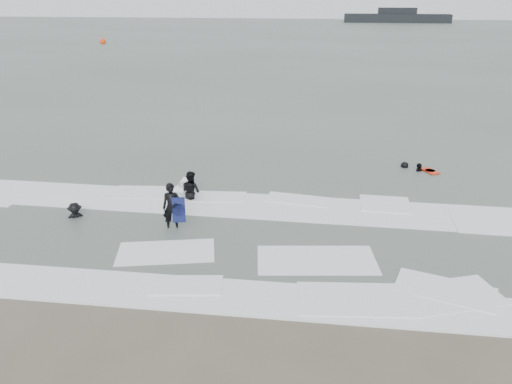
# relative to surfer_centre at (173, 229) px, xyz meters

# --- Properties ---
(ground) EXTENTS (320.00, 320.00, 0.00)m
(ground) POSITION_rel_surfer_centre_xyz_m (2.94, -3.52, 0.00)
(ground) COLOR brown
(ground) RESTS_ON ground
(sea) EXTENTS (320.00, 320.00, 0.00)m
(sea) POSITION_rel_surfer_centre_xyz_m (2.94, 76.48, 0.06)
(sea) COLOR #47544C
(sea) RESTS_ON ground
(surfer_centre) EXTENTS (0.78, 0.63, 1.86)m
(surfer_centre) POSITION_rel_surfer_centre_xyz_m (0.00, 0.00, 0.00)
(surfer_centre) COLOR black
(surfer_centre) RESTS_ON ground
(surfer_wading) EXTENTS (1.12, 1.04, 1.85)m
(surfer_wading) POSITION_rel_surfer_centre_xyz_m (-0.08, 2.91, 0.00)
(surfer_wading) COLOR black
(surfer_wading) RESTS_ON ground
(surfer_breaker) EXTENTS (1.14, 0.99, 1.53)m
(surfer_breaker) POSITION_rel_surfer_centre_xyz_m (-4.07, 0.34, 0.00)
(surfer_breaker) COLOR black
(surfer_breaker) RESTS_ON ground
(surfer_right_near) EXTENTS (0.93, 0.94, 1.60)m
(surfer_right_near) POSITION_rel_surfer_centre_xyz_m (10.18, 8.05, 0.00)
(surfer_right_near) COLOR black
(surfer_right_near) RESTS_ON ground
(surfer_right_far) EXTENTS (0.86, 0.75, 1.48)m
(surfer_right_far) POSITION_rel_surfer_centre_xyz_m (9.53, 8.46, 0.00)
(surfer_right_far) COLOR black
(surfer_right_far) RESTS_ON ground
(surf_foam) EXTENTS (30.03, 9.06, 0.09)m
(surf_foam) POSITION_rel_surfer_centre_xyz_m (2.94, 0.18, 0.04)
(surf_foam) COLOR white
(surf_foam) RESTS_ON ground
(bodyboards) EXTENTS (11.98, 8.66, 1.25)m
(bodyboards) POSITION_rel_surfer_centre_xyz_m (3.53, 3.73, 0.50)
(bodyboards) COLOR #0E1444
(bodyboards) RESTS_ON ground
(buoy) EXTENTS (1.00, 1.00, 1.65)m
(buoy) POSITION_rel_surfer_centre_xyz_m (-33.15, 67.54, 0.42)
(buoy) COLOR #ED3F0A
(buoy) RESTS_ON ground
(vessel_horizon) EXTENTS (29.65, 5.29, 4.02)m
(vessel_horizon) POSITION_rel_surfer_centre_xyz_m (23.64, 139.16, 1.50)
(vessel_horizon) COLOR black
(vessel_horizon) RESTS_ON ground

